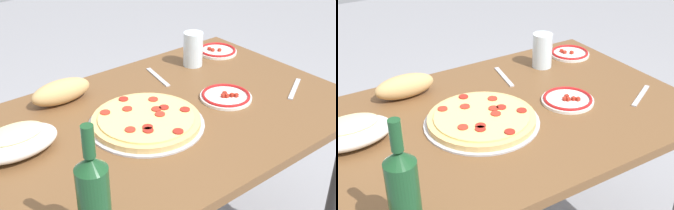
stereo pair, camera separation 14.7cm
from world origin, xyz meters
The scene contains 10 objects.
dining_table centered at (0.00, 0.00, 0.59)m, with size 1.22×0.81×0.71m.
pepperoni_pizza centered at (-0.10, -0.01, 0.73)m, with size 0.36×0.36×0.03m.
baked_pasta_dish centered at (-0.47, 0.09, 0.75)m, with size 0.24×0.15×0.08m.
wine_bottle centered at (-0.47, -0.34, 0.83)m, with size 0.07×0.07×0.29m.
water_glass centered at (0.32, 0.24, 0.78)m, with size 0.08×0.08×0.13m, color silver.
side_plate_near centered at (0.48, 0.27, 0.72)m, with size 0.16×0.16×0.02m.
side_plate_far centered at (0.22, -0.05, 0.72)m, with size 0.18×0.18×0.02m.
bread_loaf centered at (-0.23, 0.28, 0.75)m, with size 0.21×0.09×0.08m, color tan.
fork_left centered at (0.46, -0.15, 0.71)m, with size 0.17×0.02×0.01m, color #B7B7BC.
fork_right centered at (0.14, 0.23, 0.71)m, with size 0.17×0.02×0.01m, color #B7B7BC.
Camera 2 is at (-0.69, -1.09, 1.46)m, focal length 49.31 mm.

